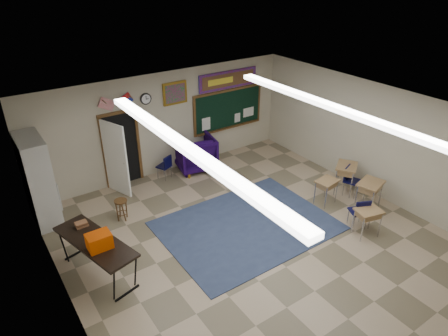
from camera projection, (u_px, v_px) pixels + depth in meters
floor at (261, 246)px, 9.00m from camera, size 9.00×9.00×0.00m
back_wall at (165, 123)px, 11.57m from camera, size 8.00×0.04×3.00m
left_wall at (69, 263)px, 6.30m from camera, size 0.04×9.00×3.00m
right_wall at (384, 144)px, 10.29m from camera, size 0.04×9.00×3.00m
ceiling at (268, 122)px, 7.59m from camera, size 8.00×9.00×0.04m
area_rug at (247, 226)px, 9.68m from camera, size 4.00×3.00×0.02m
fluorescent_strips at (268, 125)px, 7.62m from camera, size 3.86×6.00×0.10m
doorway at (120, 152)px, 10.92m from camera, size 1.10×0.89×2.16m
chalkboard at (228, 110)px, 12.66m from camera, size 2.55×0.14×1.30m
bulletin_board at (228, 80)px, 12.20m from camera, size 2.10×0.05×0.55m
framed_art_print at (175, 93)px, 11.32m from camera, size 0.75×0.05×0.65m
wall_clock at (146, 99)px, 10.87m from camera, size 0.32×0.05×0.32m
wall_flags at (116, 100)px, 10.37m from camera, size 1.16×0.06×0.70m
storage_cabinet at (38, 180)px, 9.43m from camera, size 0.59×1.25×2.20m
wingback_armchair at (195, 153)px, 12.10m from camera, size 1.31×1.34×1.05m
student_chair_reading at (164, 167)px, 11.61m from camera, size 0.49×0.49×0.74m
student_chair_desk_a at (358, 212)px, 9.49m from camera, size 0.54×0.54×0.81m
student_chair_desk_b at (352, 182)px, 10.76m from camera, size 0.53×0.53×0.83m
student_desk_front_left at (326, 190)px, 10.41m from camera, size 0.63×0.50×0.69m
student_desk_front_right at (345, 177)px, 10.89m from camera, size 0.85×0.80×0.82m
student_desk_back_left at (367, 221)px, 9.19m from camera, size 0.67×0.56×0.69m
student_desk_back_right at (369, 195)px, 10.08m from camera, size 0.79×0.67×0.82m
folding_table at (98, 256)px, 8.03m from camera, size 1.17×2.13×1.15m
wooden_stool at (122, 210)px, 9.80m from camera, size 0.31×0.31×0.55m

